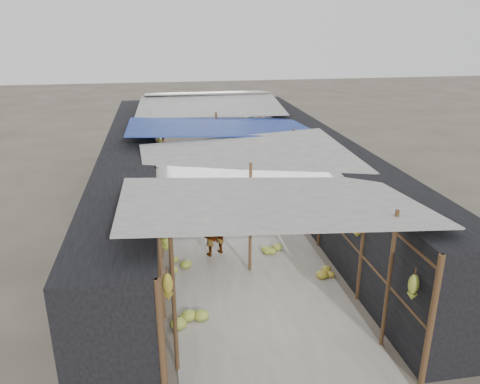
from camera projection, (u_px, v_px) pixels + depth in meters
ground at (283, 357)px, 8.04m from camera, size 80.00×80.00×0.00m
aisle_slab at (228, 213)px, 14.05m from camera, size 3.60×16.00×0.02m
stall_left at (133, 182)px, 13.23m from camera, size 1.40×15.00×2.30m
stall_right at (316, 172)px, 14.09m from camera, size 1.40×15.00×2.30m
crate_near at (275, 224)px, 12.93m from camera, size 0.54×0.47×0.29m
crate_mid at (267, 204)px, 14.33m from camera, size 0.63×0.54×0.33m
crate_back at (215, 206)px, 14.28m from camera, size 0.43×0.35×0.27m
black_basin at (278, 200)px, 14.87m from camera, size 0.65×0.65×0.20m
vendor_elderly at (214, 223)px, 11.27m from camera, size 0.74×0.64×1.71m
shopper_blue at (187, 172)px, 15.22m from camera, size 0.81×0.64×1.65m
vendor_seated at (239, 178)px, 15.95m from camera, size 0.51×0.59×0.79m
market_canopy at (226, 132)px, 13.53m from camera, size 5.62×15.20×2.77m
hanging_bananas at (228, 161)px, 13.58m from camera, size 3.95×14.05×0.85m
floor_bananas at (228, 209)px, 14.03m from camera, size 3.75×10.30×0.33m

